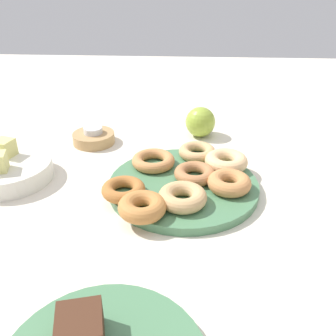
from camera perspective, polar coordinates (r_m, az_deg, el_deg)
ground_plane at (r=0.73m, az=2.36°, el=-3.30°), size 2.40×2.40×0.00m
donut_plate at (r=0.72m, az=2.38°, el=-2.73°), size 0.29×0.29×0.02m
donut_0 at (r=0.77m, az=-2.28°, el=1.14°), size 0.13×0.13×0.02m
donut_1 at (r=0.65m, az=2.19°, el=-4.51°), size 0.09×0.09×0.03m
donut_2 at (r=0.77m, az=9.00°, el=1.03°), size 0.10×0.10×0.03m
donut_3 at (r=0.70m, az=9.48°, el=-2.27°), size 0.10×0.10×0.03m
donut_4 at (r=0.68m, az=-6.92°, el=-3.33°), size 0.11×0.11×0.02m
donut_5 at (r=0.72m, az=4.15°, el=-0.87°), size 0.10×0.10×0.02m
donut_6 at (r=0.62m, az=-4.02°, el=-6.01°), size 0.11×0.11×0.03m
donut_7 at (r=0.81m, az=4.54°, el=2.54°), size 0.09×0.09×0.02m
brownie_far at (r=0.45m, az=-13.45°, el=-23.19°), size 0.07×0.06×0.04m
candle_holder at (r=0.93m, az=-11.43°, el=4.58°), size 0.10×0.10×0.03m
tealight at (r=0.92m, az=-11.55°, el=5.75°), size 0.05×0.05×0.01m
fruit_bowl at (r=0.82m, az=-23.57°, el=-0.42°), size 0.18×0.18×0.04m
melon_chunk_right at (r=0.83m, az=-24.02°, el=2.85°), size 0.04×0.04×0.04m
apple at (r=0.95m, az=5.04°, el=7.12°), size 0.08×0.08×0.08m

